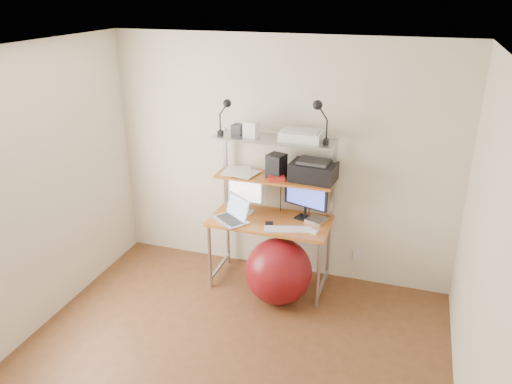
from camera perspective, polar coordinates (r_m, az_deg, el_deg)
room at (r=3.56m, az=-4.90°, el=-5.39°), size 3.60×3.60×3.60m
computer_desk at (r=4.97m, az=1.87°, el=-0.65°), size 1.20×0.60×1.57m
wall_outlet at (r=5.37m, az=11.45°, el=-7.05°), size 0.08×0.01×0.12m
monitor_silver at (r=5.08m, az=-1.21°, el=0.02°), size 0.38×0.14×0.42m
monitor_black at (r=4.96m, az=5.70°, el=-0.48°), size 0.46×0.20×0.48m
laptop at (r=4.98m, az=-2.57°, el=-2.67°), size 0.45×0.44×0.31m
keyboard at (r=4.80m, az=3.69°, el=-4.28°), size 0.48×0.25×0.01m
mouse at (r=4.77m, az=6.48°, el=-4.49°), size 0.11×0.08×0.03m
mac_mini at (r=4.99m, az=6.93°, el=-3.19°), size 0.23×0.23×0.03m
phone at (r=4.88m, az=1.49°, el=-3.79°), size 0.11×0.16×0.01m
printer at (r=4.86m, az=6.59°, el=2.41°), size 0.46×0.33×0.21m
nas_cube at (r=4.91m, az=2.34°, el=3.01°), size 0.20×0.20×0.24m
red_box at (r=4.86m, az=2.37°, el=1.59°), size 0.18×0.15×0.04m
scanner at (r=4.76m, az=5.21°, el=6.47°), size 0.40×0.26×0.10m
box_white at (r=4.84m, az=-0.55°, el=7.16°), size 0.14×0.12×0.15m
box_grey at (r=4.93m, az=-2.10°, el=7.15°), size 0.12×0.12×0.10m
clip_lamp_left at (r=4.84m, az=-3.49°, el=9.44°), size 0.14×0.08×0.36m
clip_lamp_right at (r=4.60m, az=7.27°, el=9.02°), size 0.16×0.09×0.41m
exercise_ball at (r=4.93m, az=2.59°, el=-9.03°), size 0.66×0.66×0.66m
paper_stack at (r=5.06m, az=-1.90°, el=2.33°), size 0.40×0.38×0.02m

